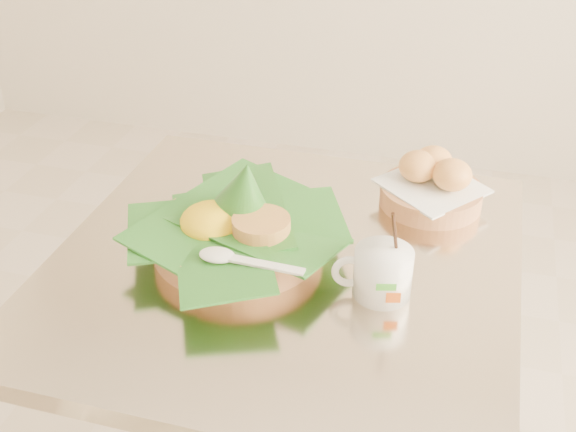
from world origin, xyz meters
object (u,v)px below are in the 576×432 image
(bread_basket, at_px, (432,184))
(coffee_mug, at_px, (381,271))
(cafe_table, at_px, (285,365))
(rice_basket, at_px, (237,225))

(bread_basket, xyz_separation_m, coffee_mug, (-0.04, -0.27, 0.00))
(cafe_table, bearing_deg, rice_basket, 175.19)
(rice_basket, distance_m, coffee_mug, 0.24)
(cafe_table, height_order, coffee_mug, coffee_mug)
(bread_basket, distance_m, coffee_mug, 0.28)
(cafe_table, relative_size, rice_basket, 2.28)
(rice_basket, height_order, bread_basket, rice_basket)
(rice_basket, xyz_separation_m, bread_basket, (0.27, 0.22, -0.01))
(rice_basket, xyz_separation_m, coffee_mug, (0.23, -0.05, -0.01))
(cafe_table, relative_size, bread_basket, 3.63)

